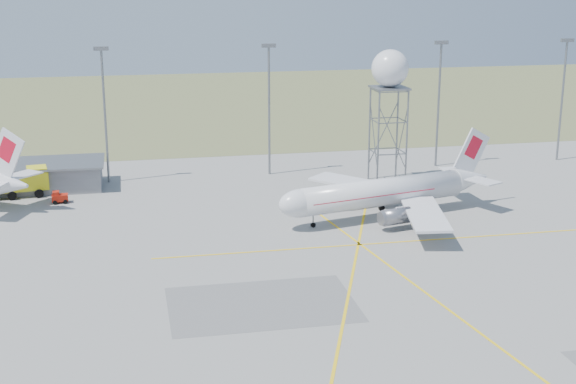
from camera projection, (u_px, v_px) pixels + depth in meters
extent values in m
plane|color=#9B9A95|center=(527.00, 355.00, 67.08)|extent=(400.00, 400.00, 0.00)
cube|color=#566738|center=(256.00, 101.00, 199.36)|extent=(400.00, 120.00, 0.03)
cube|color=gray|center=(39.00, 177.00, 118.39)|extent=(18.00, 9.00, 3.60)
cube|color=slate|center=(38.00, 164.00, 117.87)|extent=(19.00, 10.00, 0.30)
cylinder|color=slate|center=(105.00, 117.00, 120.04)|extent=(0.36, 0.36, 20.00)
cube|color=slate|center=(101.00, 49.00, 117.34)|extent=(2.20, 0.50, 0.60)
cylinder|color=slate|center=(269.00, 112.00, 124.87)|extent=(0.36, 0.36, 20.00)
cube|color=slate|center=(269.00, 46.00, 122.17)|extent=(2.20, 0.50, 0.60)
cylinder|color=slate|center=(438.00, 106.00, 130.28)|extent=(0.36, 0.36, 20.00)
cube|color=slate|center=(442.00, 42.00, 127.58)|extent=(2.20, 0.50, 0.60)
cylinder|color=slate|center=(562.00, 102.00, 134.53)|extent=(0.36, 0.36, 20.00)
cube|color=slate|center=(567.00, 40.00, 131.83)|extent=(2.20, 0.50, 0.60)
cylinder|color=silver|center=(381.00, 192.00, 103.94)|extent=(23.45, 9.07, 3.58)
ellipsoid|color=silver|center=(300.00, 203.00, 99.11)|extent=(6.42, 4.85, 3.58)
cube|color=black|center=(293.00, 200.00, 98.53)|extent=(1.79, 2.24, 0.87)
cone|color=silver|center=(470.00, 179.00, 109.81)|extent=(6.07, 4.77, 3.58)
cube|color=silver|center=(472.00, 152.00, 108.81)|extent=(5.63, 1.64, 6.73)
cube|color=red|center=(473.00, 147.00, 108.72)|extent=(3.07, 1.04, 3.45)
cube|color=silver|center=(455.00, 171.00, 112.00)|extent=(3.96, 5.47, 0.16)
cube|color=silver|center=(481.00, 181.00, 107.01)|extent=(3.96, 5.47, 0.16)
cube|color=silver|center=(358.00, 184.00, 111.75)|extent=(12.49, 13.74, 0.32)
cube|color=silver|center=(425.00, 214.00, 97.72)|extent=(7.20, 14.90, 0.32)
cylinder|color=slate|center=(354.00, 196.00, 108.54)|extent=(4.14, 2.90, 2.06)
cylinder|color=slate|center=(396.00, 216.00, 99.50)|extent=(4.14, 2.90, 2.06)
cube|color=red|center=(369.00, 193.00, 103.17)|extent=(18.25, 7.82, 0.11)
cylinder|color=black|center=(313.00, 224.00, 100.65)|extent=(0.76, 0.76, 0.81)
cube|color=black|center=(392.00, 213.00, 105.47)|extent=(2.16, 5.43, 0.81)
cylinder|color=slate|center=(392.00, 210.00, 105.37)|extent=(0.26, 0.26, 1.61)
cone|color=silver|center=(9.00, 184.00, 105.97)|extent=(6.89, 6.26, 3.83)
cube|color=silver|center=(6.00, 154.00, 104.90)|extent=(5.38, 3.44, 7.20)
cube|color=red|center=(7.00, 150.00, 104.66)|extent=(2.98, 2.00, 3.69)
cube|color=silver|center=(21.00, 175.00, 108.77)|extent=(5.36, 6.09, 0.17)
cylinder|color=slate|center=(378.00, 139.00, 118.36)|extent=(0.27, 0.27, 14.42)
cylinder|color=slate|center=(407.00, 138.00, 119.22)|extent=(0.27, 0.27, 14.42)
cylinder|color=slate|center=(397.00, 132.00, 123.41)|extent=(0.27, 0.27, 14.42)
cylinder|color=slate|center=(369.00, 133.00, 122.55)|extent=(0.27, 0.27, 14.42)
cube|color=slate|center=(389.00, 88.00, 118.98)|extent=(5.04, 5.04, 0.28)
sphere|color=silver|center=(390.00, 68.00, 118.21)|extent=(5.55, 5.55, 5.55)
cube|color=yellow|center=(11.00, 182.00, 113.81)|extent=(10.62, 4.87, 2.50)
cube|color=yellow|center=(37.00, 172.00, 114.74)|extent=(3.16, 3.55, 1.59)
cube|color=black|center=(43.00, 171.00, 114.97)|extent=(0.54, 2.94, 1.14)
cube|color=slate|center=(1.00, 172.00, 113.05)|extent=(6.02, 3.53, 0.45)
cube|color=#B51C0C|center=(60.00, 198.00, 111.26)|extent=(2.31, 1.57, 0.90)
cube|color=#B51C0C|center=(56.00, 193.00, 110.94)|extent=(0.99, 1.27, 0.50)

